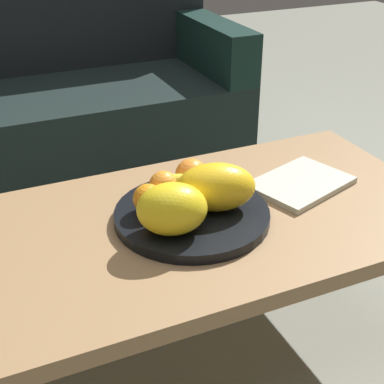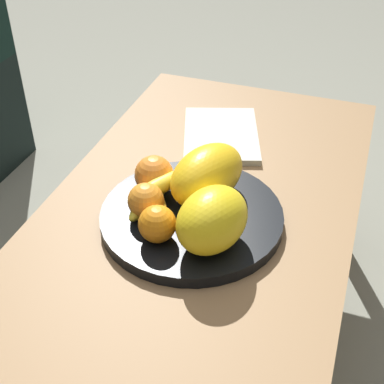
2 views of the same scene
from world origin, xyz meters
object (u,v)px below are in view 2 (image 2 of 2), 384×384
at_px(melon_smaller_beside, 212,220).
at_px(orange_left, 154,175).
at_px(orange_right, 157,224).
at_px(melon_large_front, 207,175).
at_px(fruit_bowl, 192,217).
at_px(coffee_table, 190,241).
at_px(magazine, 221,135).
at_px(banana_bunch, 156,196).
at_px(orange_front, 146,201).

height_order(melon_smaller_beside, orange_left, melon_smaller_beside).
bearing_deg(melon_smaller_beside, orange_right, 100.74).
bearing_deg(orange_left, melon_large_front, -82.96).
bearing_deg(fruit_bowl, orange_left, 66.71).
bearing_deg(coffee_table, melon_smaller_beside, -136.14).
bearing_deg(magazine, melon_smaller_beside, 175.95).
distance_m(orange_left, orange_right, 0.15).
bearing_deg(orange_right, coffee_table, -21.61).
xyz_separation_m(orange_right, banana_bunch, (0.09, 0.04, -0.01)).
bearing_deg(coffee_table, magazine, 6.30).
bearing_deg(orange_left, orange_front, -169.02).
xyz_separation_m(coffee_table, melon_smaller_beside, (-0.07, -0.07, 0.13)).
distance_m(melon_large_front, orange_left, 0.11).
height_order(fruit_bowl, melon_large_front, melon_large_front).
relative_size(melon_smaller_beside, orange_left, 1.91).
height_order(orange_left, banana_bunch, orange_left).
bearing_deg(magazine, melon_large_front, 172.22).
height_order(orange_front, orange_left, orange_left).
bearing_deg(melon_smaller_beside, coffee_table, 43.86).
height_order(fruit_bowl, magazine, fruit_bowl).
relative_size(coffee_table, orange_right, 17.83).
relative_size(orange_left, magazine, 0.32).
distance_m(coffee_table, orange_left, 0.15).
height_order(melon_large_front, banana_bunch, melon_large_front).
bearing_deg(melon_large_front, orange_front, 134.83).
height_order(fruit_bowl, melon_smaller_beside, melon_smaller_beside).
relative_size(orange_right, magazine, 0.28).
height_order(coffee_table, melon_smaller_beside, melon_smaller_beside).
height_order(fruit_bowl, banana_bunch, banana_bunch).
relative_size(melon_smaller_beside, magazine, 0.62).
height_order(orange_front, magazine, orange_front).
height_order(fruit_bowl, orange_front, orange_front).
bearing_deg(orange_left, melon_smaller_beside, -126.09).
bearing_deg(magazine, fruit_bowl, 168.32).
distance_m(fruit_bowl, orange_right, 0.11).
bearing_deg(coffee_table, banana_bunch, 88.70).
distance_m(melon_large_front, magazine, 0.29).
relative_size(orange_front, magazine, 0.29).
xyz_separation_m(melon_smaller_beside, magazine, (0.40, 0.10, -0.08)).
distance_m(melon_large_front, melon_smaller_beside, 0.14).
xyz_separation_m(orange_left, banana_bunch, (-0.05, -0.02, -0.01)).
distance_m(fruit_bowl, melon_smaller_beside, 0.12).
bearing_deg(orange_left, fruit_bowl, -113.29).
bearing_deg(banana_bunch, fruit_bowl, -84.92).
relative_size(melon_large_front, banana_bunch, 1.06).
distance_m(orange_front, orange_left, 0.08).
relative_size(orange_front, orange_left, 0.89).
bearing_deg(orange_front, banana_bunch, -13.24).
bearing_deg(fruit_bowl, orange_front, 115.18).
xyz_separation_m(coffee_table, orange_front, (-0.03, 0.08, 0.11)).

